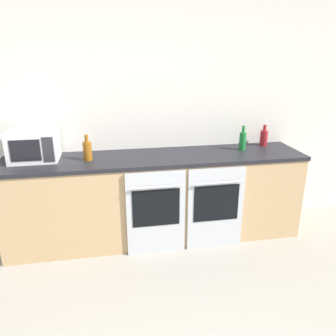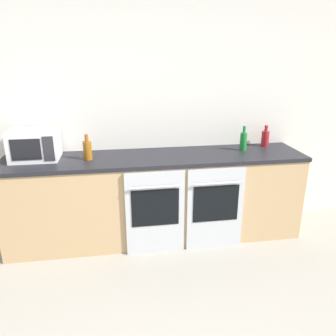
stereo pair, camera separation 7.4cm
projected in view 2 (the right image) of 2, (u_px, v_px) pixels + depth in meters
name	position (u px, v px, depth m)	size (l,w,h in m)	color
wall_back	(152.00, 112.00, 3.50)	(10.00, 0.06, 2.60)	silver
counter_back	(156.00, 197.00, 3.47)	(3.05, 0.63, 0.92)	tan
oven_left	(155.00, 213.00, 3.17)	(0.57, 0.06, 0.86)	#B7BABF
oven_right	(215.00, 209.00, 3.26)	(0.57, 0.06, 0.86)	#B7BABF
microwave	(35.00, 145.00, 3.17)	(0.45, 0.35, 0.29)	silver
bottle_amber	(87.00, 150.00, 3.17)	(0.08, 0.08, 0.25)	#8C5114
bottle_green	(243.00, 141.00, 3.47)	(0.07, 0.07, 0.26)	#19722D
bottle_red	(265.00, 138.00, 3.64)	(0.08, 0.08, 0.23)	maroon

